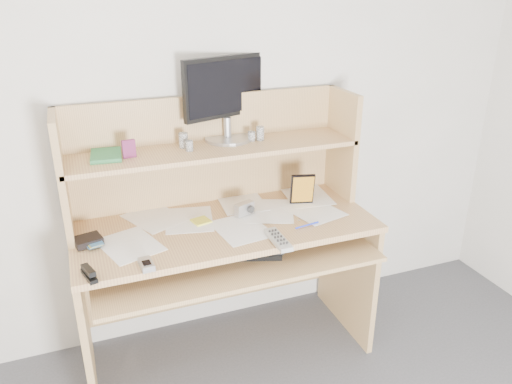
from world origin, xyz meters
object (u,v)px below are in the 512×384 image
object	(u,v)px
tv_remote	(278,240)
game_case	(302,189)
keyboard	(226,249)
desk	(221,227)
monitor	(226,96)

from	to	relation	value
tv_remote	game_case	bearing A→B (deg)	50.22
keyboard	game_case	distance (m)	0.51
keyboard	desk	bearing A→B (deg)	98.91
desk	monitor	world-z (taller)	monitor
desk	keyboard	distance (m)	0.17
desk	monitor	xyz separation A→B (m)	(0.10, 0.18, 0.60)
tv_remote	keyboard	bearing A→B (deg)	137.05
keyboard	monitor	bearing A→B (deg)	88.63
desk	monitor	distance (m)	0.63
game_case	monitor	distance (m)	0.60
keyboard	monitor	distance (m)	0.73
keyboard	game_case	bearing A→B (deg)	36.65
desk	tv_remote	world-z (taller)	desk
keyboard	game_case	xyz separation A→B (m)	(0.45, 0.15, 0.17)
tv_remote	game_case	xyz separation A→B (m)	(0.27, 0.32, 0.07)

